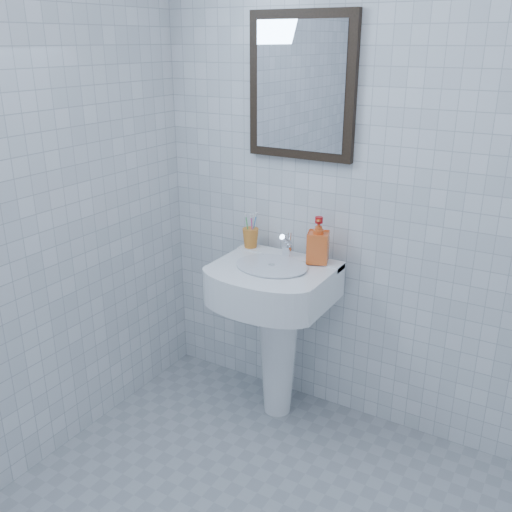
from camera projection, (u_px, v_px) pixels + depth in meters
The scene contains 6 objects.
wall_back at pixel (383, 164), 2.39m from camera, with size 2.20×0.02×2.50m, color white.
washbasin at pixel (276, 314), 2.66m from camera, with size 0.52×0.38×0.81m.
faucet at pixel (287, 247), 2.62m from camera, with size 0.05×0.10×0.12m.
toothbrush_cup at pixel (251, 238), 2.74m from camera, with size 0.08×0.08×0.09m, color orange, non-canonical shape.
soap_dispenser at pixel (318, 240), 2.54m from camera, with size 0.09×0.10×0.21m, color red.
wall_mirror at pixel (301, 87), 2.46m from camera, with size 0.50×0.04×0.62m.
Camera 1 is at (0.75, -1.12, 1.74)m, focal length 40.00 mm.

